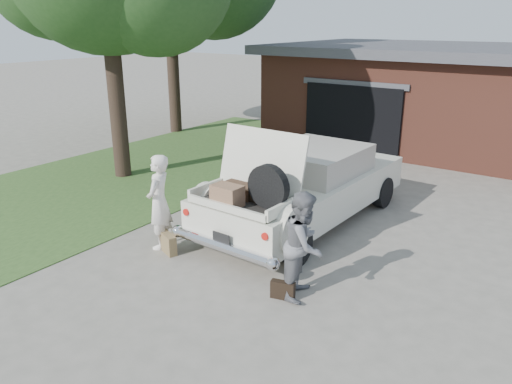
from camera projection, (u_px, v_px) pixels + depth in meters
The scene contains 8 objects.
ground at pixel (237, 258), 9.11m from camera, with size 90.00×90.00×0.00m, color gray.
grass_strip at pixel (148, 170), 14.42m from camera, with size 6.00×16.00×0.02m, color #2D4C1E.
house at pixel (464, 96), 16.89m from camera, with size 12.80×7.80×3.30m.
sedan at pixel (305, 186), 10.46m from camera, with size 2.33×5.58×2.26m.
woman_left at pixel (159, 202), 9.27m from camera, with size 0.66×0.43×1.81m, color white.
woman_right at pixel (304, 245), 7.63m from camera, with size 0.83×0.65×1.71m, color slate.
suitcase_left at pixel (168, 243), 9.26m from camera, with size 0.48×0.15×0.37m, color olive.
suitcase_right at pixel (283, 290), 7.73m from camera, with size 0.38×0.12×0.29m, color black.
Camera 1 is at (5.01, -6.52, 4.11)m, focal length 35.00 mm.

